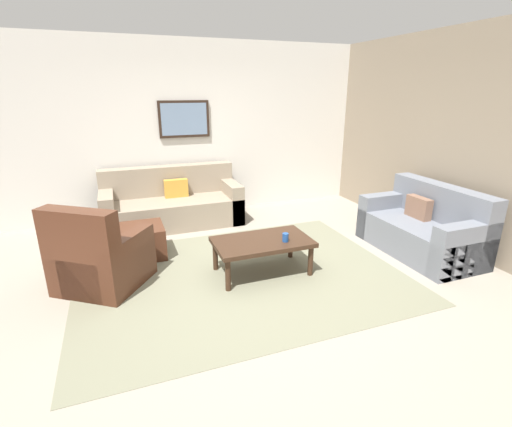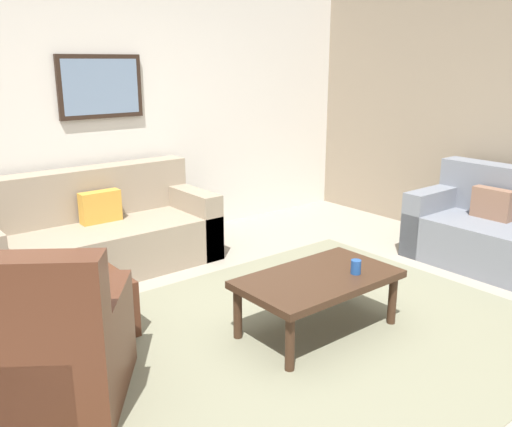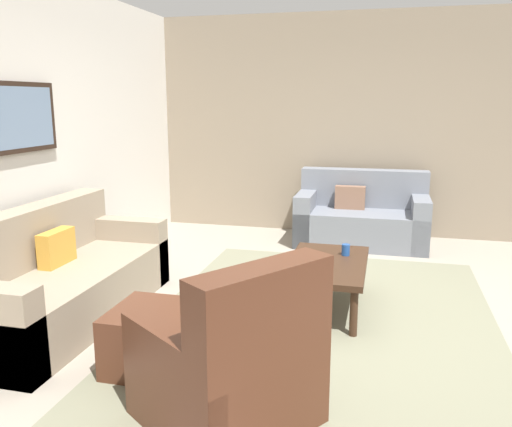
{
  "view_description": "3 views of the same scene",
  "coord_description": "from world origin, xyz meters",
  "px_view_note": "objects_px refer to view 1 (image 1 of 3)",
  "views": [
    {
      "loc": [
        -1.19,
        -3.63,
        2.04
      ],
      "look_at": [
        0.27,
        0.23,
        0.65
      ],
      "focal_mm": 26.09,
      "sensor_mm": 36.0,
      "label": 1
    },
    {
      "loc": [
        -2.23,
        -2.42,
        1.82
      ],
      "look_at": [
        0.04,
        0.4,
        0.8
      ],
      "focal_mm": 38.3,
      "sensor_mm": 36.0,
      "label": 2
    },
    {
      "loc": [
        -3.95,
        -0.44,
        1.73
      ],
      "look_at": [
        -0.0,
        0.54,
        0.85
      ],
      "focal_mm": 37.02,
      "sensor_mm": 36.0,
      "label": 3
    }
  ],
  "objects_px": {
    "ottoman": "(142,241)",
    "coffee_table": "(262,244)",
    "couch_main": "(172,205)",
    "armchair_leather": "(99,261)",
    "framed_artwork": "(184,119)",
    "cup": "(285,237)",
    "couch_loveseat": "(425,229)"
  },
  "relations": [
    {
      "from": "ottoman",
      "to": "framed_artwork",
      "type": "height_order",
      "value": "framed_artwork"
    },
    {
      "from": "ottoman",
      "to": "armchair_leather",
      "type": "bearing_deg",
      "value": -125.4
    },
    {
      "from": "coffee_table",
      "to": "cup",
      "type": "xyz_separation_m",
      "value": [
        0.23,
        -0.14,
        0.1
      ]
    },
    {
      "from": "couch_main",
      "to": "ottoman",
      "type": "relative_size",
      "value": 3.73
    },
    {
      "from": "ottoman",
      "to": "coffee_table",
      "type": "distance_m",
      "value": 1.6
    },
    {
      "from": "framed_artwork",
      "to": "coffee_table",
      "type": "bearing_deg",
      "value": -81.75
    },
    {
      "from": "couch_loveseat",
      "to": "cup",
      "type": "relative_size",
      "value": 15.79
    },
    {
      "from": "ottoman",
      "to": "cup",
      "type": "height_order",
      "value": "cup"
    },
    {
      "from": "couch_loveseat",
      "to": "armchair_leather",
      "type": "bearing_deg",
      "value": 173.21
    },
    {
      "from": "armchair_leather",
      "to": "coffee_table",
      "type": "relative_size",
      "value": 1.01
    },
    {
      "from": "couch_main",
      "to": "cup",
      "type": "distance_m",
      "value": 2.43
    },
    {
      "from": "armchair_leather",
      "to": "ottoman",
      "type": "xyz_separation_m",
      "value": [
        0.48,
        0.67,
        -0.11
      ]
    },
    {
      "from": "armchair_leather",
      "to": "cup",
      "type": "xyz_separation_m",
      "value": [
        1.97,
        -0.43,
        0.15
      ]
    },
    {
      "from": "couch_main",
      "to": "couch_loveseat",
      "type": "bearing_deg",
      "value": -37.94
    },
    {
      "from": "ottoman",
      "to": "cup",
      "type": "bearing_deg",
      "value": -36.39
    },
    {
      "from": "couch_main",
      "to": "framed_artwork",
      "type": "xyz_separation_m",
      "value": [
        0.35,
        0.41,
        1.28
      ]
    },
    {
      "from": "coffee_table",
      "to": "cup",
      "type": "bearing_deg",
      "value": -31.05
    },
    {
      "from": "couch_main",
      "to": "framed_artwork",
      "type": "bearing_deg",
      "value": 49.35
    },
    {
      "from": "couch_main",
      "to": "cup",
      "type": "bearing_deg",
      "value": -67.25
    },
    {
      "from": "armchair_leather",
      "to": "couch_main",
      "type": "bearing_deg",
      "value": 60.22
    },
    {
      "from": "armchair_leather",
      "to": "ottoman",
      "type": "height_order",
      "value": "armchair_leather"
    },
    {
      "from": "cup",
      "to": "armchair_leather",
      "type": "bearing_deg",
      "value": 167.78
    },
    {
      "from": "armchair_leather",
      "to": "couch_loveseat",
      "type": "bearing_deg",
      "value": -6.79
    },
    {
      "from": "couch_main",
      "to": "armchair_leather",
      "type": "height_order",
      "value": "armchair_leather"
    },
    {
      "from": "coffee_table",
      "to": "framed_artwork",
      "type": "height_order",
      "value": "framed_artwork"
    },
    {
      "from": "coffee_table",
      "to": "framed_artwork",
      "type": "relative_size",
      "value": 1.36
    },
    {
      "from": "armchair_leather",
      "to": "cup",
      "type": "height_order",
      "value": "armchair_leather"
    },
    {
      "from": "cup",
      "to": "framed_artwork",
      "type": "height_order",
      "value": "framed_artwork"
    },
    {
      "from": "coffee_table",
      "to": "framed_artwork",
      "type": "xyz_separation_m",
      "value": [
        -0.36,
        2.51,
        1.22
      ]
    },
    {
      "from": "couch_main",
      "to": "framed_artwork",
      "type": "height_order",
      "value": "framed_artwork"
    },
    {
      "from": "ottoman",
      "to": "coffee_table",
      "type": "relative_size",
      "value": 0.51
    },
    {
      "from": "couch_main",
      "to": "cup",
      "type": "relative_size",
      "value": 21.32
    }
  ]
}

